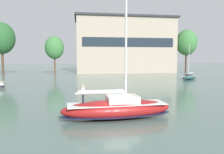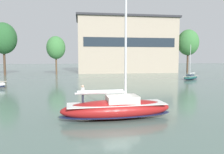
{
  "view_description": "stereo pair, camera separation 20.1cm",
  "coord_description": "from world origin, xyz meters",
  "px_view_note": "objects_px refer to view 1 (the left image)",
  "views": [
    {
      "loc": [
        -3.49,
        -19.41,
        5.56
      ],
      "look_at": [
        0.0,
        3.0,
        3.58
      ],
      "focal_mm": 35.0,
      "sensor_mm": 36.0,
      "label": 1
    },
    {
      "loc": [
        -3.29,
        -19.44,
        5.56
      ],
      "look_at": [
        0.0,
        3.0,
        3.58
      ],
      "focal_mm": 35.0,
      "sensor_mm": 36.0,
      "label": 2
    }
  ],
  "objects_px": {
    "tree_shore_center": "(54,48)",
    "sailboat_moored_near_marina": "(189,77)",
    "tree_shore_left": "(186,43)",
    "sailboat_main": "(117,108)",
    "tree_shore_right": "(2,38)"
  },
  "relations": [
    {
      "from": "tree_shore_center",
      "to": "sailboat_moored_near_marina",
      "type": "distance_m",
      "value": 43.73
    },
    {
      "from": "sailboat_main",
      "to": "tree_shore_left",
      "type": "bearing_deg",
      "value": 57.57
    },
    {
      "from": "tree_shore_center",
      "to": "sailboat_main",
      "type": "relative_size",
      "value": 0.9
    },
    {
      "from": "tree_shore_center",
      "to": "sailboat_moored_near_marina",
      "type": "relative_size",
      "value": 1.44
    },
    {
      "from": "tree_shore_left",
      "to": "sailboat_main",
      "type": "relative_size",
      "value": 1.14
    },
    {
      "from": "tree_shore_right",
      "to": "tree_shore_center",
      "type": "bearing_deg",
      "value": 1.94
    },
    {
      "from": "tree_shore_right",
      "to": "sailboat_moored_near_marina",
      "type": "height_order",
      "value": "tree_shore_right"
    },
    {
      "from": "sailboat_moored_near_marina",
      "to": "tree_shore_right",
      "type": "bearing_deg",
      "value": 156.82
    },
    {
      "from": "sailboat_main",
      "to": "sailboat_moored_near_marina",
      "type": "relative_size",
      "value": 1.59
    },
    {
      "from": "tree_shore_center",
      "to": "sailboat_moored_near_marina",
      "type": "height_order",
      "value": "tree_shore_center"
    },
    {
      "from": "tree_shore_right",
      "to": "sailboat_main",
      "type": "bearing_deg",
      "value": -63.67
    },
    {
      "from": "tree_shore_left",
      "to": "tree_shore_center",
      "type": "bearing_deg",
      "value": -177.44
    },
    {
      "from": "tree_shore_center",
      "to": "sailboat_main",
      "type": "xyz_separation_m",
      "value": [
        11.24,
        -56.18,
        -8.03
      ]
    },
    {
      "from": "tree_shore_left",
      "to": "sailboat_main",
      "type": "height_order",
      "value": "tree_shore_left"
    },
    {
      "from": "tree_shore_right",
      "to": "sailboat_main",
      "type": "distance_m",
      "value": 63.01
    }
  ]
}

